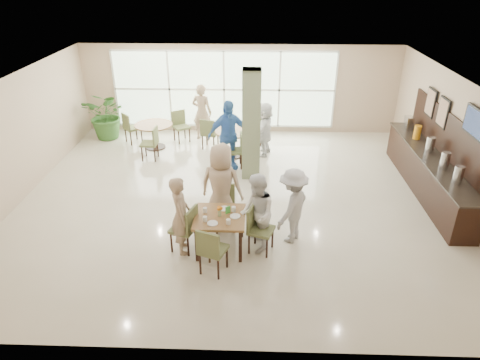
{
  "coord_description": "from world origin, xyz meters",
  "views": [
    {
      "loc": [
        0.46,
        -8.89,
        5.08
      ],
      "look_at": [
        0.2,
        -1.2,
        1.1
      ],
      "focal_mm": 32.0,
      "sensor_mm": 36.0,
      "label": 1
    }
  ],
  "objects_px": {
    "main_table": "(220,220)",
    "adult_standing": "(202,112)",
    "round_table_right": "(234,137)",
    "teen_far": "(221,186)",
    "teen_right": "(257,213)",
    "teen_standing": "(293,206)",
    "adult_a": "(228,135)",
    "teen_left": "(181,215)",
    "adult_b": "(265,129)",
    "buffet_counter": "(429,171)",
    "round_table_left": "(154,129)",
    "potted_plant": "(108,115)"
  },
  "relations": [
    {
      "from": "teen_far",
      "to": "teen_standing",
      "type": "height_order",
      "value": "teen_far"
    },
    {
      "from": "buffet_counter",
      "to": "teen_right",
      "type": "xyz_separation_m",
      "value": [
        -4.15,
        -2.48,
        0.24
      ]
    },
    {
      "from": "adult_b",
      "to": "buffet_counter",
      "type": "bearing_deg",
      "value": 78.3
    },
    {
      "from": "round_table_right",
      "to": "adult_b",
      "type": "relative_size",
      "value": 0.68
    },
    {
      "from": "round_table_right",
      "to": "teen_standing",
      "type": "relative_size",
      "value": 0.68
    },
    {
      "from": "potted_plant",
      "to": "adult_a",
      "type": "distance_m",
      "value": 4.41
    },
    {
      "from": "potted_plant",
      "to": "teen_standing",
      "type": "height_order",
      "value": "teen_standing"
    },
    {
      "from": "teen_far",
      "to": "teen_left",
      "type": "bearing_deg",
      "value": 67.46
    },
    {
      "from": "teen_left",
      "to": "adult_b",
      "type": "xyz_separation_m",
      "value": [
        1.66,
        4.71,
        -0.01
      ]
    },
    {
      "from": "teen_standing",
      "to": "main_table",
      "type": "bearing_deg",
      "value": -44.73
    },
    {
      "from": "main_table",
      "to": "adult_b",
      "type": "height_order",
      "value": "adult_b"
    },
    {
      "from": "adult_standing",
      "to": "main_table",
      "type": "bearing_deg",
      "value": 117.19
    },
    {
      "from": "main_table",
      "to": "teen_far",
      "type": "xyz_separation_m",
      "value": [
        -0.03,
        0.88,
        0.26
      ]
    },
    {
      "from": "teen_standing",
      "to": "adult_b",
      "type": "distance_m",
      "value": 4.31
    },
    {
      "from": "teen_standing",
      "to": "adult_a",
      "type": "relative_size",
      "value": 0.83
    },
    {
      "from": "teen_standing",
      "to": "adult_standing",
      "type": "height_order",
      "value": "adult_standing"
    },
    {
      "from": "potted_plant",
      "to": "teen_right",
      "type": "height_order",
      "value": "teen_right"
    },
    {
      "from": "round_table_left",
      "to": "potted_plant",
      "type": "height_order",
      "value": "potted_plant"
    },
    {
      "from": "main_table",
      "to": "round_table_left",
      "type": "height_order",
      "value": "same"
    },
    {
      "from": "main_table",
      "to": "teen_left",
      "type": "xyz_separation_m",
      "value": [
        -0.73,
        -0.07,
        0.14
      ]
    },
    {
      "from": "adult_a",
      "to": "adult_standing",
      "type": "distance_m",
      "value": 2.29
    },
    {
      "from": "main_table",
      "to": "adult_standing",
      "type": "xyz_separation_m",
      "value": [
        -0.99,
        5.76,
        0.22
      ]
    },
    {
      "from": "teen_right",
      "to": "teen_standing",
      "type": "xyz_separation_m",
      "value": [
        0.7,
        0.31,
        -0.01
      ]
    },
    {
      "from": "round_table_right",
      "to": "teen_far",
      "type": "relative_size",
      "value": 0.58
    },
    {
      "from": "round_table_right",
      "to": "teen_standing",
      "type": "xyz_separation_m",
      "value": [
        1.35,
        -4.17,
        0.22
      ]
    },
    {
      "from": "adult_b",
      "to": "adult_standing",
      "type": "bearing_deg",
      "value": -103.74
    },
    {
      "from": "teen_left",
      "to": "adult_standing",
      "type": "height_order",
      "value": "adult_standing"
    },
    {
      "from": "round_table_right",
      "to": "buffet_counter",
      "type": "bearing_deg",
      "value": -22.66
    },
    {
      "from": "teen_standing",
      "to": "adult_b",
      "type": "bearing_deg",
      "value": -142.68
    },
    {
      "from": "teen_far",
      "to": "round_table_left",
      "type": "bearing_deg",
      "value": -46.89
    },
    {
      "from": "teen_right",
      "to": "teen_far",
      "type": "bearing_deg",
      "value": -150.47
    },
    {
      "from": "round_table_left",
      "to": "teen_right",
      "type": "relative_size",
      "value": 0.71
    },
    {
      "from": "buffet_counter",
      "to": "adult_a",
      "type": "height_order",
      "value": "buffet_counter"
    },
    {
      "from": "round_table_right",
      "to": "teen_standing",
      "type": "bearing_deg",
      "value": -72.02
    },
    {
      "from": "round_table_right",
      "to": "teen_right",
      "type": "bearing_deg",
      "value": -81.71
    },
    {
      "from": "teen_standing",
      "to": "adult_a",
      "type": "distance_m",
      "value": 3.63
    },
    {
      "from": "teen_left",
      "to": "adult_a",
      "type": "xyz_separation_m",
      "value": [
        0.67,
        3.74,
        0.15
      ]
    },
    {
      "from": "buffet_counter",
      "to": "adult_standing",
      "type": "relative_size",
      "value": 2.66
    },
    {
      "from": "teen_far",
      "to": "teen_right",
      "type": "xyz_separation_m",
      "value": [
        0.73,
        -0.83,
        -0.13
      ]
    },
    {
      "from": "round_table_right",
      "to": "teen_standing",
      "type": "height_order",
      "value": "teen_standing"
    },
    {
      "from": "adult_a",
      "to": "adult_b",
      "type": "distance_m",
      "value": 1.4
    },
    {
      "from": "teen_standing",
      "to": "buffet_counter",
      "type": "bearing_deg",
      "value": 153.09
    },
    {
      "from": "round_table_right",
      "to": "adult_standing",
      "type": "xyz_separation_m",
      "value": [
        -1.04,
        1.23,
        0.32
      ]
    },
    {
      "from": "teen_right",
      "to": "adult_standing",
      "type": "xyz_separation_m",
      "value": [
        -1.69,
        5.72,
        0.09
      ]
    },
    {
      "from": "main_table",
      "to": "round_table_right",
      "type": "bearing_deg",
      "value": 89.36
    },
    {
      "from": "round_table_right",
      "to": "teen_far",
      "type": "bearing_deg",
      "value": -91.25
    },
    {
      "from": "adult_b",
      "to": "adult_standing",
      "type": "relative_size",
      "value": 0.88
    },
    {
      "from": "round_table_right",
      "to": "adult_a",
      "type": "height_order",
      "value": "adult_a"
    },
    {
      "from": "adult_a",
      "to": "adult_standing",
      "type": "relative_size",
      "value": 1.07
    },
    {
      "from": "buffet_counter",
      "to": "adult_standing",
      "type": "xyz_separation_m",
      "value": [
        -5.85,
        3.24,
        0.33
      ]
    }
  ]
}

